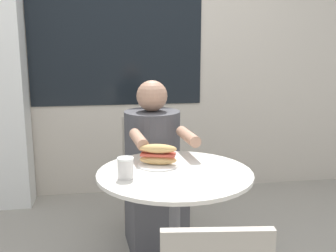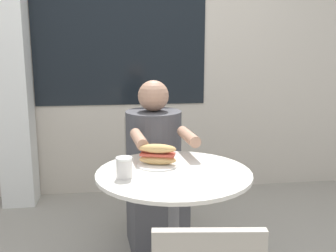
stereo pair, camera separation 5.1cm
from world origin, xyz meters
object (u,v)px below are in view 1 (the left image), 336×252
Objects in this scene: sandwich_on_plate at (158,156)px; drink_cup at (126,168)px; diner_chair at (147,162)px; cafe_table at (175,206)px; seated_diner at (154,179)px.

sandwich_on_plate is 0.26m from drink_cup.
diner_chair is 3.84× the size of sandwich_on_plate.
cafe_table is at bearing 88.09° from diner_chair.
seated_diner is (0.01, -0.35, -0.01)m from diner_chair.
cafe_table is 0.37m from drink_cup.
sandwich_on_plate is at bearing 43.71° from drink_cup.
drink_cup is at bearing 73.49° from diner_chair.
sandwich_on_plate is (-0.07, 0.12, 0.25)m from cafe_table.
seated_diner reaches higher than cafe_table.
seated_diner is 0.77m from drink_cup.
seated_diner reaches higher than sandwich_on_plate.
seated_diner is (-0.04, 0.61, -0.06)m from cafe_table.
cafe_table is 0.70× the size of seated_diner.
seated_diner reaches higher than diner_chair.
sandwich_on_plate is (-0.03, -0.50, 0.30)m from seated_diner.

